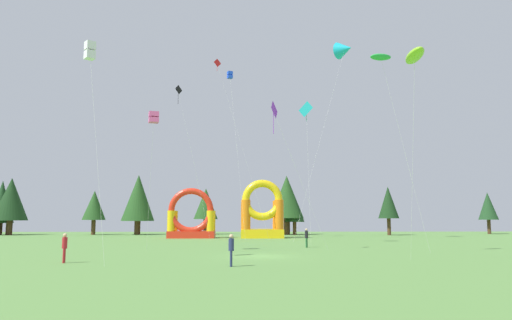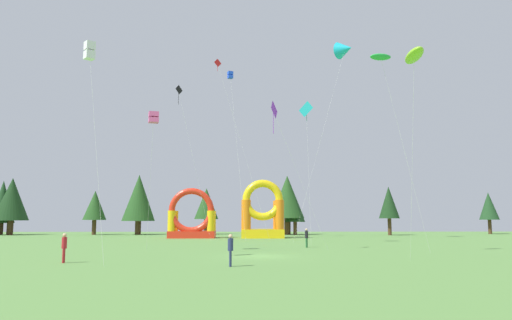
{
  "view_description": "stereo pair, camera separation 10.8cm",
  "coord_description": "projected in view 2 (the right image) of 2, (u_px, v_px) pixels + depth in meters",
  "views": [
    {
      "loc": [
        -1.2,
        -34.01,
        2.68
      ],
      "look_at": [
        0.0,
        8.87,
        7.89
      ],
      "focal_mm": 33.51,
      "sensor_mm": 36.0,
      "label": 1
    },
    {
      "loc": [
        -1.09,
        -34.02,
        2.68
      ],
      "look_at": [
        0.0,
        8.87,
        7.89
      ],
      "focal_mm": 33.51,
      "sensor_mm": 36.0,
      "label": 2
    }
  ],
  "objects": [
    {
      "name": "tree_row_5",
      "position": [
        206.0,
        204.0,
        78.99
      ],
      "size": [
        3.98,
        3.98,
        7.57
      ],
      "color": "#4C331E",
      "rests_on": "ground_plane"
    },
    {
      "name": "kite_blue_box",
      "position": [
        230.0,
        76.0,
        65.99
      ],
      "size": [
        2.62,
        6.66,
        22.81
      ],
      "color": "blue",
      "rests_on": "ground_plane"
    },
    {
      "name": "kite_pink_box",
      "position": [
        154.0,
        118.0,
        38.35
      ],
      "size": [
        1.37,
        3.49,
        11.14
      ],
      "color": "#EA599E",
      "rests_on": "ground_plane"
    },
    {
      "name": "tree_row_1",
      "position": [
        3.0,
        202.0,
        76.63
      ],
      "size": [
        3.84,
        3.84,
        8.68
      ],
      "color": "#4C331E",
      "rests_on": "ground_plane"
    },
    {
      "name": "tree_row_7",
      "position": [
        295.0,
        209.0,
        76.2
      ],
      "size": [
        3.21,
        3.21,
        6.17
      ],
      "color": "#4C331E",
      "rests_on": "ground_plane"
    },
    {
      "name": "inflatable_orange_dome",
      "position": [
        192.0,
        221.0,
        63.82
      ],
      "size": [
        6.21,
        3.66,
        6.64
      ],
      "color": "red",
      "rests_on": "ground_plane"
    },
    {
      "name": "tree_row_4",
      "position": [
        139.0,
        198.0,
        77.52
      ],
      "size": [
        5.28,
        5.28,
        9.69
      ],
      "color": "#4C331E",
      "rests_on": "ground_plane"
    },
    {
      "name": "person_midfield",
      "position": [
        307.0,
        236.0,
        43.54
      ],
      "size": [
        0.41,
        0.41,
        1.73
      ],
      "rotation": [
        0.0,
        0.0,
        0.95
      ],
      "color": "#33723F",
      "rests_on": "ground_plane"
    },
    {
      "name": "inflatable_red_slide",
      "position": [
        262.0,
        216.0,
        64.28
      ],
      "size": [
        5.67,
        4.49,
        7.76
      ],
      "color": "yellow",
      "rests_on": "ground_plane"
    },
    {
      "name": "kite_cyan_delta",
      "position": [
        345.0,
        49.0,
        61.52
      ],
      "size": [
        9.22,
        8.88,
        25.44
      ],
      "color": "#19B7CC",
      "rests_on": "ground_plane"
    },
    {
      "name": "kite_white_box",
      "position": [
        90.0,
        51.0,
        30.66
      ],
      "size": [
        2.61,
        3.07,
        13.94
      ],
      "color": "white",
      "rests_on": "ground_plane"
    },
    {
      "name": "kite_teal_diamond",
      "position": [
        307.0,
        111.0,
        51.39
      ],
      "size": [
        1.4,
        3.03,
        14.83
      ],
      "color": "#0C7F7A",
      "rests_on": "ground_plane"
    },
    {
      "name": "kite_lime_parafoil",
      "position": [
        414.0,
        56.0,
        28.64
      ],
      "size": [
        1.51,
        5.18,
        12.75
      ],
      "color": "#8CD826",
      "rests_on": "ground_plane"
    },
    {
      "name": "tree_row_6",
      "position": [
        287.0,
        197.0,
        77.15
      ],
      "size": [
        5.43,
        5.43,
        9.51
      ],
      "color": "#4C331E",
      "rests_on": "ground_plane"
    },
    {
      "name": "tree_row_9",
      "position": [
        489.0,
        206.0,
        80.36
      ],
      "size": [
        3.17,
        3.17,
        6.96
      ],
      "color": "#4C331E",
      "rests_on": "ground_plane"
    },
    {
      "name": "tree_row_2",
      "position": [
        12.0,
        199.0,
        76.01
      ],
      "size": [
        5.36,
        5.36,
        9.04
      ],
      "color": "#4C331E",
      "rests_on": "ground_plane"
    },
    {
      "name": "kite_black_diamond",
      "position": [
        179.0,
        93.0,
        57.94
      ],
      "size": [
        4.47,
        0.91,
        18.5
      ],
      "color": "black",
      "rests_on": "ground_plane"
    },
    {
      "name": "kite_green_parafoil",
      "position": [
        381.0,
        57.0,
        36.91
      ],
      "size": [
        4.87,
        2.24,
        15.42
      ],
      "color": "green",
      "rests_on": "ground_plane"
    },
    {
      "name": "ground_plane",
      "position": [
        259.0,
        256.0,
        33.46
      ],
      "size": [
        120.0,
        120.0,
        0.0
      ],
      "primitive_type": "plane",
      "color": "#5B8C42"
    },
    {
      "name": "kite_purple_diamond",
      "position": [
        273.0,
        112.0,
        40.33
      ],
      "size": [
        5.24,
        2.48,
        12.23
      ],
      "color": "purple",
      "rests_on": "ground_plane"
    },
    {
      "name": "person_near_camera",
      "position": [
        64.0,
        245.0,
        28.66
      ],
      "size": [
        0.33,
        0.33,
        1.76
      ],
      "rotation": [
        0.0,
        0.0,
        4.81
      ],
      "color": "#B21E26",
      "rests_on": "ground_plane"
    },
    {
      "name": "kite_red_diamond",
      "position": [
        218.0,
        67.0,
        61.98
      ],
      "size": [
        7.1,
        1.26,
        23.03
      ],
      "color": "red",
      "rests_on": "ground_plane"
    },
    {
      "name": "person_left_edge",
      "position": [
        230.0,
        247.0,
        26.53
      ],
      "size": [
        0.32,
        0.32,
        1.78
      ],
      "rotation": [
        0.0,
        0.0,
        1.52
      ],
      "color": "navy",
      "rests_on": "ground_plane"
    },
    {
      "name": "tree_row_3",
      "position": [
        95.0,
        206.0,
        76.78
      ],
      "size": [
        3.7,
        3.7,
        7.04
      ],
      "color": "#4C331E",
      "rests_on": "ground_plane"
    },
    {
      "name": "tree_row_8",
      "position": [
        389.0,
        203.0,
        74.85
      ],
      "size": [
        3.18,
        3.18,
        7.58
      ],
      "color": "#4C331E",
      "rests_on": "ground_plane"
    }
  ]
}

